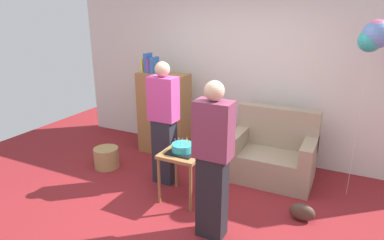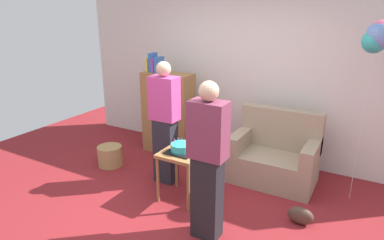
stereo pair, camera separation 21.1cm
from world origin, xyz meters
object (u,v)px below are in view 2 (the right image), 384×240
couch (275,157)px  person_blowing_candles (165,123)px  bookshelf (168,112)px  handbag (300,215)px  birthday_cake (182,148)px  balloon_bunch (380,36)px  side_table (182,159)px  wicker_basket (110,156)px  person_holding_cake (208,162)px

couch → person_blowing_candles: bearing=-149.7°
bookshelf → handbag: size_ratio=5.68×
bookshelf → person_blowing_candles: (0.52, -0.86, 0.16)m
birthday_cake → handbag: (1.39, 0.18, -0.57)m
balloon_bunch → side_table: bearing=-150.5°
couch → person_blowing_candles: person_blowing_candles is taller
birthday_cake → handbag: 1.52m
side_table → handbag: side_table is taller
balloon_bunch → couch: bearing=-178.7°
bookshelf → wicker_basket: bookshelf is taller
side_table → handbag: (1.39, 0.18, -0.42)m
bookshelf → person_blowing_candles: person_blowing_candles is taller
birthday_cake → person_holding_cake: person_holding_cake is taller
birthday_cake → balloon_bunch: bearing=29.5°
side_table → person_blowing_candles: size_ratio=0.38×
person_holding_cake → wicker_basket: bearing=-10.3°
person_holding_cake → couch: bearing=-89.2°
wicker_basket → handbag: (2.81, -0.08, -0.05)m
birthday_cake → balloon_bunch: balloon_bunch is taller
person_holding_cake → balloon_bunch: size_ratio=0.76×
birthday_cake → balloon_bunch: 2.48m
person_holding_cake → balloon_bunch: balloon_bunch is taller
person_blowing_candles → handbag: size_ratio=5.82×
wicker_basket → handbag: wicker_basket is taller
birthday_cake → couch: bearing=50.4°
person_blowing_candles → balloon_bunch: bearing=25.6°
handbag → bookshelf: bearing=157.7°
side_table → handbag: bearing=7.5°
birthday_cake → wicker_basket: bearing=169.4°
couch → balloon_bunch: (1.00, 0.02, 1.62)m
person_holding_cake → handbag: bearing=-129.8°
person_blowing_candles → handbag: (1.82, -0.10, -0.73)m
person_blowing_candles → birthday_cake: bearing=-26.7°
couch → wicker_basket: couch is taller
birthday_cake → handbag: size_ratio=1.14×
balloon_bunch → birthday_cake: bearing=-150.5°
bookshelf → side_table: bookshelf is taller
person_blowing_candles → bookshelf: bearing=128.2°
balloon_bunch → person_holding_cake: bearing=-129.3°
balloon_bunch → bookshelf: bearing=178.0°
couch → bookshelf: size_ratio=0.69×
couch → bookshelf: (-1.79, 0.12, 0.33)m
balloon_bunch → handbag: bearing=-117.7°
bookshelf → wicker_basket: (-0.47, -0.88, -0.52)m
couch → handbag: 1.03m
side_table → balloon_bunch: 2.56m
bookshelf → balloon_bunch: balloon_bunch is taller
bookshelf → side_table: size_ratio=2.56×
couch → balloon_bunch: size_ratio=0.52×
couch → birthday_cake: 1.37m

